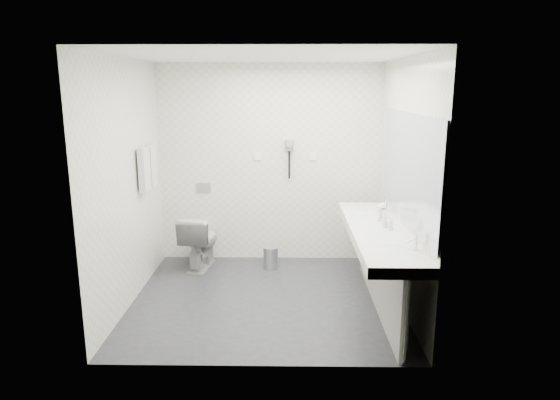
{
  "coord_description": "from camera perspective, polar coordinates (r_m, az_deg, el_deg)",
  "views": [
    {
      "loc": [
        0.23,
        -4.88,
        2.21
      ],
      "look_at": [
        0.15,
        0.15,
        1.05
      ],
      "focal_mm": 31.55,
      "sensor_mm": 36.0,
      "label": 1
    }
  ],
  "objects": [
    {
      "name": "pedal_bin",
      "position": [
        6.16,
        -1.07,
        -6.75
      ],
      "size": [
        0.24,
        0.24,
        0.26
      ],
      "primitive_type": "cylinder",
      "rotation": [
        0.0,
        0.0,
        0.39
      ],
      "color": "#B2B5BA",
      "rests_on": "floor"
    },
    {
      "name": "soap_bottle_a",
      "position": [
        4.98,
        12.09,
        -2.57
      ],
      "size": [
        0.06,
        0.06,
        0.1
      ],
      "primitive_type": "imported",
      "rotation": [
        0.0,
        0.0,
        0.33
      ],
      "color": "silver",
      "rests_on": "vanity_counter"
    },
    {
      "name": "vanity_panel",
      "position": [
        5.11,
        11.34,
        -8.32
      ],
      "size": [
        0.03,
        2.15,
        0.75
      ],
      "primitive_type": "cube",
      "color": "gray",
      "rests_on": "floor"
    },
    {
      "name": "floor",
      "position": [
        5.36,
        -1.66,
        -11.36
      ],
      "size": [
        2.8,
        2.8,
        0.0
      ],
      "primitive_type": "plane",
      "color": "#292A2F",
      "rests_on": "ground"
    },
    {
      "name": "switch_plate_b",
      "position": [
        6.24,
        3.85,
        5.03
      ],
      "size": [
        0.09,
        0.02,
        0.09
      ],
      "primitive_type": "cube",
      "color": "white",
      "rests_on": "wall_back"
    },
    {
      "name": "ceiling",
      "position": [
        4.9,
        -1.86,
        16.37
      ],
      "size": [
        2.8,
        2.8,
        0.0
      ],
      "primitive_type": "plane",
      "rotation": [
        3.14,
        0.0,
        0.0
      ],
      "color": "white",
      "rests_on": "wall_back"
    },
    {
      "name": "wall_left",
      "position": [
        5.23,
        -17.26,
        1.82
      ],
      "size": [
        0.0,
        2.6,
        2.6
      ],
      "primitive_type": "plane",
      "rotation": [
        1.57,
        0.0,
        1.57
      ],
      "color": "white",
      "rests_on": "floor"
    },
    {
      "name": "wall_back",
      "position": [
        6.26,
        -1.22,
        4.16
      ],
      "size": [
        2.8,
        0.0,
        2.8
      ],
      "primitive_type": "plane",
      "rotation": [
        1.57,
        0.0,
        0.0
      ],
      "color": "white",
      "rests_on": "floor"
    },
    {
      "name": "switch_plate_a",
      "position": [
        6.24,
        -2.61,
        5.05
      ],
      "size": [
        0.09,
        0.02,
        0.09
      ],
      "primitive_type": "cube",
      "color": "white",
      "rests_on": "wall_back"
    },
    {
      "name": "bin_lid",
      "position": [
        6.12,
        -1.08,
        -5.54
      ],
      "size": [
        0.19,
        0.19,
        0.02
      ],
      "primitive_type": "cylinder",
      "color": "#B2B5BA",
      "rests_on": "pedal_bin"
    },
    {
      "name": "towel_near",
      "position": [
        5.59,
        -15.45,
        3.45
      ],
      "size": [
        0.07,
        0.24,
        0.48
      ],
      "primitive_type": "cube",
      "color": "silver",
      "rests_on": "towel_rail"
    },
    {
      "name": "towel_far",
      "position": [
        5.85,
        -14.7,
        3.91
      ],
      "size": [
        0.07,
        0.24,
        0.48
      ],
      "primitive_type": "cube",
      "color": "silver",
      "rests_on": "towel_rail"
    },
    {
      "name": "wall_front",
      "position": [
        3.72,
        -2.65,
        -2.01
      ],
      "size": [
        2.8,
        0.0,
        2.8
      ],
      "primitive_type": "plane",
      "rotation": [
        -1.57,
        0.0,
        0.0
      ],
      "color": "white",
      "rests_on": "floor"
    },
    {
      "name": "vanity_post_near",
      "position": [
        4.19,
        14.34,
        -13.44
      ],
      "size": [
        0.06,
        0.06,
        0.75
      ],
      "primitive_type": "cylinder",
      "color": "silver",
      "rests_on": "floor"
    },
    {
      "name": "glass_left",
      "position": [
        5.21,
        11.7,
        -1.72
      ],
      "size": [
        0.09,
        0.09,
        0.12
      ],
      "primitive_type": "cylinder",
      "rotation": [
        0.0,
        0.0,
        -0.34
      ],
      "color": "silver",
      "rests_on": "vanity_counter"
    },
    {
      "name": "faucet_near",
      "position": [
        4.37,
        15.37,
        -4.6
      ],
      "size": [
        0.04,
        0.04,
        0.15
      ],
      "primitive_type": "cylinder",
      "color": "silver",
      "rests_on": "vanity_counter"
    },
    {
      "name": "flush_plate",
      "position": [
        6.39,
        -8.86,
        1.44
      ],
      "size": [
        0.18,
        0.02,
        0.12
      ],
      "primitive_type": "cube",
      "color": "#B2B5BA",
      "rests_on": "wall_back"
    },
    {
      "name": "towel_rail",
      "position": [
        5.69,
        -15.29,
        5.87
      ],
      "size": [
        0.02,
        0.62,
        0.02
      ],
      "primitive_type": "cylinder",
      "rotation": [
        1.57,
        0.0,
        0.0
      ],
      "color": "silver",
      "rests_on": "wall_left"
    },
    {
      "name": "basin_far",
      "position": [
        5.58,
        10.11,
        -1.49
      ],
      "size": [
        0.4,
        0.31,
        0.05
      ],
      "primitive_type": "ellipsoid",
      "color": "white",
      "rests_on": "vanity_counter"
    },
    {
      "name": "basin_near",
      "position": [
        4.35,
        12.8,
        -5.77
      ],
      "size": [
        0.4,
        0.31,
        0.05
      ],
      "primitive_type": "ellipsoid",
      "color": "white",
      "rests_on": "vanity_counter"
    },
    {
      "name": "glass_right",
      "position": [
        5.35,
        11.92,
        -1.49
      ],
      "size": [
        0.06,
        0.06,
        0.1
      ],
      "primitive_type": "cylinder",
      "rotation": [
        0.0,
        0.0,
        0.08
      ],
      "color": "silver",
      "rests_on": "vanity_counter"
    },
    {
      "name": "mirror",
      "position": [
        4.88,
        14.62,
        3.6
      ],
      "size": [
        0.02,
        2.2,
        1.05
      ],
      "primitive_type": "cube",
      "color": "#B2BCC6",
      "rests_on": "wall_right"
    },
    {
      "name": "vanity_counter",
      "position": [
        4.97,
        11.27,
        -3.75
      ],
      "size": [
        0.55,
        2.2,
        0.1
      ],
      "primitive_type": "cube",
      "color": "white",
      "rests_on": "floor"
    },
    {
      "name": "toilet",
      "position": [
        6.21,
        -9.25,
        -4.72
      ],
      "size": [
        0.48,
        0.72,
        0.68
      ],
      "primitive_type": "imported",
      "rotation": [
        0.0,
        0.0,
        2.98
      ],
      "color": "white",
      "rests_on": "floor"
    },
    {
      "name": "dryer_cord",
      "position": [
        6.21,
        1.08,
        4.09
      ],
      "size": [
        0.02,
        0.02,
        0.35
      ],
      "primitive_type": "cylinder",
      "color": "black",
      "rests_on": "dryer_cradle"
    },
    {
      "name": "dryer_cradle",
      "position": [
        6.19,
        1.09,
        6.4
      ],
      "size": [
        0.1,
        0.04,
        0.14
      ],
      "primitive_type": "cube",
      "color": "gray",
      "rests_on": "wall_back"
    },
    {
      "name": "dryer_barrel",
      "position": [
        6.12,
        1.09,
        6.6
      ],
      "size": [
        0.08,
        0.14,
        0.08
      ],
      "primitive_type": "cylinder",
      "rotation": [
        1.57,
        0.0,
        0.0
      ],
      "color": "gray",
      "rests_on": "dryer_cradle"
    },
    {
      "name": "wall_right",
      "position": [
        5.11,
        14.13,
        1.76
      ],
      "size": [
        0.0,
        2.6,
        2.6
      ],
      "primitive_type": "plane",
      "rotation": [
        1.57,
        0.0,
        -1.57
      ],
      "color": "white",
      "rests_on": "floor"
    },
    {
      "name": "faucet_far",
      "position": [
        5.59,
        12.12,
        -0.6
      ],
      "size": [
        0.04,
        0.04,
        0.15
      ],
      "primitive_type": "cylinder",
      "color": "silver",
      "rests_on": "vanity_counter"
    },
    {
      "name": "vanity_post_far",
      "position": [
        6.08,
        9.88,
        -4.77
      ],
      "size": [
        0.06,
        0.06,
        0.75
      ],
      "primitive_type": "cylinder",
      "color": "silver",
      "rests_on": "floor"
    },
    {
      "name": "soap_bottle_c",
      "position": [
        4.9,
        12.72,
        -2.75
      ],
      "size": [
        0.05,
        0.05,
        0.12
      ],
      "primitive_type": "imported",
      "rotation": [
        0.0,
        0.0,
        -0.11
      ],
      "color": "silver",
      "rests_on": "vanity_counter"
    }
  ]
}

